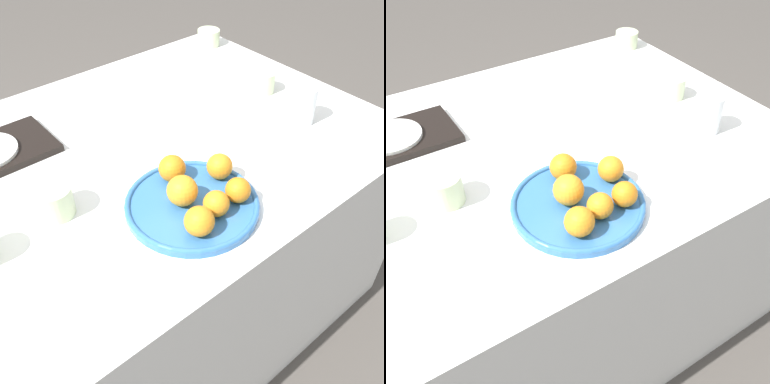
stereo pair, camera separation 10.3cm
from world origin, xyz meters
TOP-DOWN VIEW (x-y plane):
  - ground_plane at (0.00, 0.00)m, footprint 12.00×12.00m
  - table at (0.00, 0.00)m, footprint 1.35×1.01m
  - fruit_platter at (-0.07, -0.28)m, footprint 0.32×0.32m
  - orange_0 at (-0.12, -0.37)m, footprint 0.07×0.07m
  - orange_1 at (0.04, -0.25)m, footprint 0.07×0.07m
  - orange_2 at (-0.06, -0.35)m, footprint 0.06×0.06m
  - orange_3 at (-0.05, -0.19)m, footprint 0.07×0.07m
  - orange_4 at (-0.09, -0.27)m, footprint 0.07×0.07m
  - orange_5 at (0.01, -0.34)m, footprint 0.06×0.06m
  - water_glass at (0.42, -0.21)m, footprint 0.07×0.07m
  - cup_0 at (0.58, 0.39)m, footprint 0.09×0.09m
  - cup_1 at (-0.33, -0.09)m, footprint 0.09×0.09m
  - cup_3 at (0.47, 0.00)m, footprint 0.08×0.08m

SIDE VIEW (x-z plane):
  - ground_plane at x=0.00m, z-range 0.00..0.00m
  - table at x=0.00m, z-range 0.00..0.73m
  - fruit_platter at x=-0.07m, z-range 0.73..0.75m
  - cup_0 at x=0.58m, z-range 0.73..0.79m
  - cup_3 at x=0.47m, z-range 0.73..0.80m
  - cup_1 at x=-0.33m, z-range 0.73..0.81m
  - orange_5 at x=0.01m, z-range 0.75..0.81m
  - orange_2 at x=-0.06m, z-range 0.75..0.81m
  - orange_1 at x=0.04m, z-range 0.75..0.81m
  - orange_0 at x=-0.12m, z-range 0.75..0.81m
  - orange_3 at x=-0.05m, z-range 0.75..0.81m
  - orange_4 at x=-0.09m, z-range 0.75..0.82m
  - water_glass at x=0.42m, z-range 0.73..0.84m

